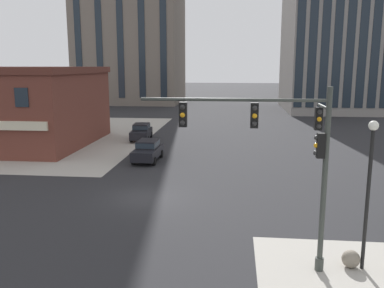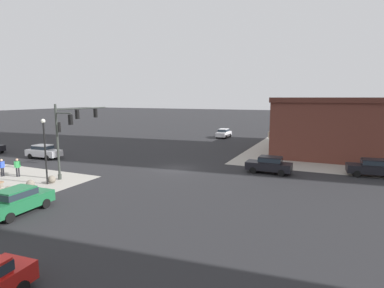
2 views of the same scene
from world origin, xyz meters
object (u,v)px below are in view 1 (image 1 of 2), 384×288
Objects in this scene: traffic_signal_main at (289,150)px; car_main_northbound_far at (141,131)px; street_lamp_corner_near at (369,179)px; car_parked_curb at (148,150)px; bollard_sphere_curb_a at (351,259)px.

traffic_signal_main is 28.86m from car_main_northbound_far.
car_parked_curb is (-11.87, 16.84, -2.61)m from street_lamp_corner_near.
car_parked_curb is at bearing 125.19° from street_lamp_corner_near.
street_lamp_corner_near is at bearing -60.87° from car_main_northbound_far.
traffic_signal_main is 3.11m from street_lamp_corner_near.
traffic_signal_main is at bearing -62.18° from car_parked_curb.
street_lamp_corner_near is 20.77m from car_parked_curb.
car_main_northbound_far is 9.61m from car_parked_curb.
traffic_signal_main is 1.21× the size of street_lamp_corner_near.
street_lamp_corner_near is at bearing -8.77° from bollard_sphere_curb_a.
car_main_northbound_far is at bearing 106.04° from car_parked_curb.
bollard_sphere_curb_a is at bearing 3.80° from traffic_signal_main.
traffic_signal_main is 1.52× the size of car_main_northbound_far.
traffic_signal_main is 10.12× the size of bollard_sphere_curb_a.
traffic_signal_main is at bearing -177.95° from street_lamp_corner_near.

